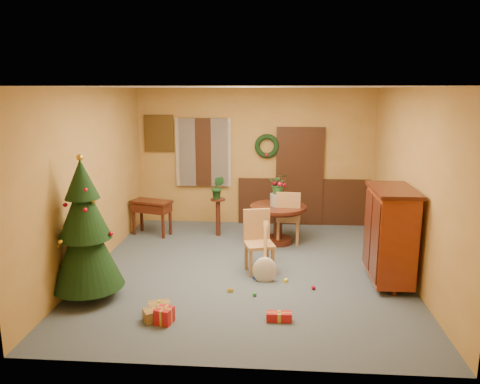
# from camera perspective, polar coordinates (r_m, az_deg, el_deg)

# --- Properties ---
(room_envelope) EXTENTS (5.50, 5.50, 5.50)m
(room_envelope) POSITION_cam_1_polar(r_m,az_deg,el_deg) (10.00, 3.01, 2.31)
(room_envelope) COLOR #394754
(room_envelope) RESTS_ON ground
(dining_table) EXTENTS (1.06, 1.06, 0.73)m
(dining_table) POSITION_cam_1_polar(r_m,az_deg,el_deg) (8.86, 4.66, -3.05)
(dining_table) COLOR black
(dining_table) RESTS_ON floor
(urn) EXTENTS (0.31, 0.31, 0.23)m
(urn) POSITION_cam_1_polar(r_m,az_deg,el_deg) (8.78, 4.69, -0.95)
(urn) COLOR slate
(urn) RESTS_ON dining_table
(centerpiece_plant) EXTENTS (0.35, 0.30, 0.39)m
(centerpiece_plant) POSITION_cam_1_polar(r_m,az_deg,el_deg) (8.72, 4.73, 1.01)
(centerpiece_plant) COLOR #1E4C23
(centerpiece_plant) RESTS_ON urn
(chair_near) EXTENTS (0.53, 0.53, 1.00)m
(chair_near) POSITION_cam_1_polar(r_m,az_deg,el_deg) (7.49, 2.23, -5.72)
(chair_near) COLOR #A67142
(chair_near) RESTS_ON floor
(chair_far) EXTENTS (0.48, 0.48, 1.02)m
(chair_far) POSITION_cam_1_polar(r_m,az_deg,el_deg) (8.82, 5.91, -2.90)
(chair_far) COLOR #A67142
(chair_far) RESTS_ON floor
(guitar) EXTENTS (0.54, 0.66, 0.85)m
(guitar) POSITION_cam_1_polar(r_m,az_deg,el_deg) (7.12, 3.08, -7.57)
(guitar) COLOR beige
(guitar) RESTS_ON floor
(plant_stand) EXTENTS (0.29, 0.29, 0.75)m
(plant_stand) POSITION_cam_1_polar(r_m,az_deg,el_deg) (9.30, -2.70, -2.54)
(plant_stand) COLOR black
(plant_stand) RESTS_ON floor
(stand_plant) EXTENTS (0.28, 0.23, 0.46)m
(stand_plant) POSITION_cam_1_polar(r_m,az_deg,el_deg) (9.18, -2.73, 0.56)
(stand_plant) COLOR #19471E
(stand_plant) RESTS_ON plant_stand
(christmas_tree) EXTENTS (0.99, 0.99, 2.03)m
(christmas_tree) POSITION_cam_1_polar(r_m,az_deg,el_deg) (6.74, -18.36, -4.64)
(christmas_tree) COLOR #382111
(christmas_tree) RESTS_ON floor
(writing_desk) EXTENTS (0.87, 0.61, 0.71)m
(writing_desk) POSITION_cam_1_polar(r_m,az_deg,el_deg) (9.50, -10.73, -2.05)
(writing_desk) COLOR black
(writing_desk) RESTS_ON floor
(sideboard) EXTENTS (0.61, 1.14, 1.46)m
(sideboard) POSITION_cam_1_polar(r_m,az_deg,el_deg) (7.31, 17.86, -4.77)
(sideboard) COLOR #621C0B
(sideboard) RESTS_ON floor
(gift_a) EXTENTS (0.34, 0.31, 0.15)m
(gift_a) POSITION_cam_1_polar(r_m,az_deg,el_deg) (6.22, -10.32, -14.50)
(gift_a) COLOR brown
(gift_a) RESTS_ON floor
(gift_b) EXTENTS (0.24, 0.24, 0.20)m
(gift_b) POSITION_cam_1_polar(r_m,az_deg,el_deg) (6.12, -9.21, -14.65)
(gift_b) COLOR #AB1619
(gift_b) RESTS_ON floor
(gift_c) EXTENTS (0.33, 0.27, 0.15)m
(gift_c) POSITION_cam_1_polar(r_m,az_deg,el_deg) (6.38, -9.79, -13.75)
(gift_c) COLOR brown
(gift_c) RESTS_ON floor
(gift_d) EXTENTS (0.33, 0.14, 0.11)m
(gift_d) POSITION_cam_1_polar(r_m,az_deg,el_deg) (6.14, 4.79, -14.89)
(gift_d) COLOR #AB1619
(gift_d) RESTS_ON floor
(toy_a) EXTENTS (0.09, 0.07, 0.05)m
(toy_a) POSITION_cam_1_polar(r_m,az_deg,el_deg) (7.35, 1.85, -10.35)
(toy_a) COLOR #264FA5
(toy_a) RESTS_ON floor
(toy_b) EXTENTS (0.06, 0.06, 0.06)m
(toy_b) POSITION_cam_1_polar(r_m,az_deg,el_deg) (6.78, 1.79, -12.34)
(toy_b) COLOR green
(toy_b) RESTS_ON floor
(toy_c) EXTENTS (0.07, 0.09, 0.05)m
(toy_c) POSITION_cam_1_polar(r_m,az_deg,el_deg) (7.26, 5.62, -10.71)
(toy_c) COLOR yellow
(toy_c) RESTS_ON floor
(toy_d) EXTENTS (0.06, 0.06, 0.06)m
(toy_d) POSITION_cam_1_polar(r_m,az_deg,el_deg) (7.06, 8.94, -11.44)
(toy_d) COLOR #A80B25
(toy_d) RESTS_ON floor
(toy_e) EXTENTS (0.09, 0.06, 0.05)m
(toy_e) POSITION_cam_1_polar(r_m,az_deg,el_deg) (6.90, -1.18, -11.91)
(toy_e) COLOR gold
(toy_e) RESTS_ON floor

